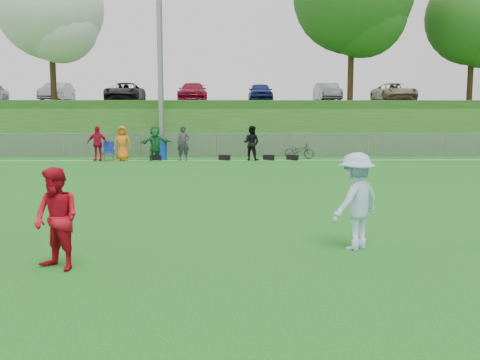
{
  "coord_description": "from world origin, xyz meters",
  "views": [
    {
      "loc": [
        0.54,
        -8.11,
        2.32
      ],
      "look_at": [
        0.75,
        0.5,
        1.23
      ],
      "focal_mm": 40.0,
      "sensor_mm": 36.0,
      "label": 1
    }
  ],
  "objects_px": {
    "player_red_center": "(57,219)",
    "player_blue": "(356,201)",
    "bicycle": "(299,151)",
    "recycling_bin": "(161,151)"
  },
  "relations": [
    {
      "from": "player_red_center",
      "to": "player_blue",
      "type": "height_order",
      "value": "player_blue"
    },
    {
      "from": "player_blue",
      "to": "bicycle",
      "type": "xyz_separation_m",
      "value": [
        1.49,
        18.22,
        -0.43
      ]
    },
    {
      "from": "player_red_center",
      "to": "player_blue",
      "type": "relative_size",
      "value": 0.92
    },
    {
      "from": "recycling_bin",
      "to": "bicycle",
      "type": "xyz_separation_m",
      "value": [
        6.97,
        0.63,
        -0.06
      ]
    },
    {
      "from": "player_blue",
      "to": "recycling_bin",
      "type": "xyz_separation_m",
      "value": [
        -5.48,
        17.59,
        -0.36
      ]
    },
    {
      "from": "player_red_center",
      "to": "recycling_bin",
      "type": "relative_size",
      "value": 1.65
    },
    {
      "from": "player_blue",
      "to": "recycling_bin",
      "type": "distance_m",
      "value": 18.42
    },
    {
      "from": "bicycle",
      "to": "player_red_center",
      "type": "bearing_deg",
      "value": -175.34
    },
    {
      "from": "recycling_bin",
      "to": "bicycle",
      "type": "relative_size",
      "value": 0.61
    },
    {
      "from": "player_blue",
      "to": "bicycle",
      "type": "distance_m",
      "value": 18.29
    }
  ]
}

